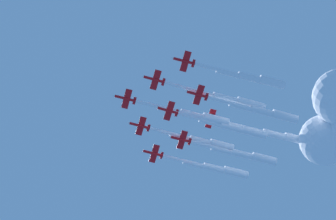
{
  "coord_description": "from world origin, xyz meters",
  "views": [
    {
      "loc": [
        111.8,
        44.95,
        -6.39
      ],
      "look_at": [
        0.0,
        0.0,
        199.62
      ],
      "focal_mm": 61.89,
      "sensor_mm": 36.0,
      "label": 1
    }
  ],
  "objects_px": {
    "jet_port_inner": "(227,98)",
    "jet_starboard_mid": "(250,77)",
    "jet_lead": "(193,115)",
    "jet_starboard_outer": "(263,111)",
    "jet_starboard_inner": "(201,141)",
    "jet_trail_port": "(243,154)",
    "jet_port_outer": "(215,168)",
    "jet_port_mid": "(232,127)",
    "jet_trail_starboard": "(275,134)"
  },
  "relations": [
    {
      "from": "jet_port_inner",
      "to": "jet_starboard_mid",
      "type": "distance_m",
      "value": 13.18
    },
    {
      "from": "jet_lead",
      "to": "jet_starboard_outer",
      "type": "relative_size",
      "value": 1.03
    },
    {
      "from": "jet_lead",
      "to": "jet_starboard_inner",
      "type": "relative_size",
      "value": 1.07
    },
    {
      "from": "jet_starboard_outer",
      "to": "jet_trail_port",
      "type": "relative_size",
      "value": 1.01
    },
    {
      "from": "jet_starboard_mid",
      "to": "jet_starboard_outer",
      "type": "relative_size",
      "value": 0.99
    },
    {
      "from": "jet_port_outer",
      "to": "jet_starboard_outer",
      "type": "bearing_deg",
      "value": 53.35
    },
    {
      "from": "jet_port_mid",
      "to": "jet_starboard_outer",
      "type": "distance_m",
      "value": 14.75
    },
    {
      "from": "jet_starboard_mid",
      "to": "jet_trail_port",
      "type": "height_order",
      "value": "jet_starboard_mid"
    },
    {
      "from": "jet_port_mid",
      "to": "jet_port_inner",
      "type": "bearing_deg",
      "value": 9.56
    },
    {
      "from": "jet_lead",
      "to": "jet_trail_port",
      "type": "height_order",
      "value": "jet_lead"
    },
    {
      "from": "jet_starboard_inner",
      "to": "jet_starboard_outer",
      "type": "height_order",
      "value": "jet_starboard_inner"
    },
    {
      "from": "jet_starboard_mid",
      "to": "jet_trail_starboard",
      "type": "height_order",
      "value": "jet_trail_starboard"
    },
    {
      "from": "jet_lead",
      "to": "jet_port_inner",
      "type": "xyz_separation_m",
      "value": [
        1.58,
        15.49,
        0.84
      ]
    },
    {
      "from": "jet_port_inner",
      "to": "jet_trail_port",
      "type": "height_order",
      "value": "jet_port_inner"
    },
    {
      "from": "jet_port_mid",
      "to": "jet_trail_port",
      "type": "bearing_deg",
      "value": 179.8
    },
    {
      "from": "jet_starboard_outer",
      "to": "jet_trail_starboard",
      "type": "relative_size",
      "value": 0.95
    },
    {
      "from": "jet_lead",
      "to": "jet_starboard_outer",
      "type": "distance_m",
      "value": 28.79
    },
    {
      "from": "jet_trail_starboard",
      "to": "jet_port_mid",
      "type": "bearing_deg",
      "value": -53.01
    },
    {
      "from": "jet_port_inner",
      "to": "jet_trail_starboard",
      "type": "xyz_separation_m",
      "value": [
        -24.74,
        13.46,
        0.51
      ]
    },
    {
      "from": "jet_lead",
      "to": "jet_trail_starboard",
      "type": "distance_m",
      "value": 37.1
    },
    {
      "from": "jet_trail_port",
      "to": "jet_trail_starboard",
      "type": "relative_size",
      "value": 0.95
    },
    {
      "from": "jet_starboard_inner",
      "to": "jet_trail_starboard",
      "type": "height_order",
      "value": "jet_trail_starboard"
    },
    {
      "from": "jet_starboard_mid",
      "to": "jet_port_outer",
      "type": "bearing_deg",
      "value": -142.48
    },
    {
      "from": "jet_starboard_mid",
      "to": "jet_trail_port",
      "type": "xyz_separation_m",
      "value": [
        -32.77,
        -13.94,
        -2.92
      ]
    },
    {
      "from": "jet_port_outer",
      "to": "jet_trail_starboard",
      "type": "xyz_separation_m",
      "value": [
        5.74,
        29.56,
        1.78
      ]
    },
    {
      "from": "jet_starboard_outer",
      "to": "jet_trail_port",
      "type": "distance_m",
      "value": 22.47
    },
    {
      "from": "jet_lead",
      "to": "jet_port_outer",
      "type": "relative_size",
      "value": 1.03
    },
    {
      "from": "jet_starboard_mid",
      "to": "jet_trail_starboard",
      "type": "relative_size",
      "value": 0.95
    },
    {
      "from": "jet_port_inner",
      "to": "jet_port_mid",
      "type": "bearing_deg",
      "value": -170.44
    },
    {
      "from": "jet_starboard_mid",
      "to": "jet_trail_port",
      "type": "bearing_deg",
      "value": -156.96
    },
    {
      "from": "jet_trail_port",
      "to": "jet_starboard_inner",
      "type": "bearing_deg",
      "value": -52.41
    },
    {
      "from": "jet_starboard_inner",
      "to": "jet_trail_starboard",
      "type": "bearing_deg",
      "value": 106.96
    },
    {
      "from": "jet_starboard_outer",
      "to": "jet_trail_starboard",
      "type": "xyz_separation_m",
      "value": [
        -15.23,
        1.37,
        3.71
      ]
    },
    {
      "from": "jet_port_inner",
      "to": "jet_starboard_outer",
      "type": "height_order",
      "value": "jet_port_inner"
    },
    {
      "from": "jet_port_mid",
      "to": "jet_trail_starboard",
      "type": "xyz_separation_m",
      "value": [
        -11.78,
        15.64,
        2.29
      ]
    },
    {
      "from": "jet_lead",
      "to": "jet_trail_starboard",
      "type": "relative_size",
      "value": 0.98
    },
    {
      "from": "jet_starboard_inner",
      "to": "jet_starboard_outer",
      "type": "xyz_separation_m",
      "value": [
        5.93,
        29.12,
        -2.92
      ]
    },
    {
      "from": "jet_starboard_outer",
      "to": "jet_lead",
      "type": "bearing_deg",
      "value": -73.96
    },
    {
      "from": "jet_port_mid",
      "to": "jet_starboard_mid",
      "type": "height_order",
      "value": "jet_starboard_mid"
    },
    {
      "from": "jet_starboard_inner",
      "to": "jet_port_outer",
      "type": "height_order",
      "value": "jet_starboard_inner"
    },
    {
      "from": "jet_port_inner",
      "to": "jet_starboard_outer",
      "type": "relative_size",
      "value": 1.08
    },
    {
      "from": "jet_lead",
      "to": "jet_starboard_outer",
      "type": "xyz_separation_m",
      "value": [
        -7.93,
        27.58,
        -2.36
      ]
    },
    {
      "from": "jet_starboard_inner",
      "to": "jet_port_mid",
      "type": "bearing_deg",
      "value": 80.51
    },
    {
      "from": "jet_starboard_inner",
      "to": "jet_starboard_mid",
      "type": "bearing_deg",
      "value": 53.55
    },
    {
      "from": "jet_lead",
      "to": "jet_port_mid",
      "type": "xyz_separation_m",
      "value": [
        -11.38,
        13.31,
        -0.94
      ]
    },
    {
      "from": "jet_starboard_mid",
      "to": "jet_port_outer",
      "type": "xyz_separation_m",
      "value": [
        -36.34,
        -27.91,
        -1.11
      ]
    },
    {
      "from": "jet_starboard_outer",
      "to": "jet_trail_starboard",
      "type": "distance_m",
      "value": 15.74
    },
    {
      "from": "jet_lead",
      "to": "jet_starboard_mid",
      "type": "bearing_deg",
      "value": 74.75
    },
    {
      "from": "jet_port_outer",
      "to": "jet_starboard_outer",
      "type": "relative_size",
      "value": 1.0
    },
    {
      "from": "jet_lead",
      "to": "jet_port_outer",
      "type": "height_order",
      "value": "jet_lead"
    }
  ]
}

